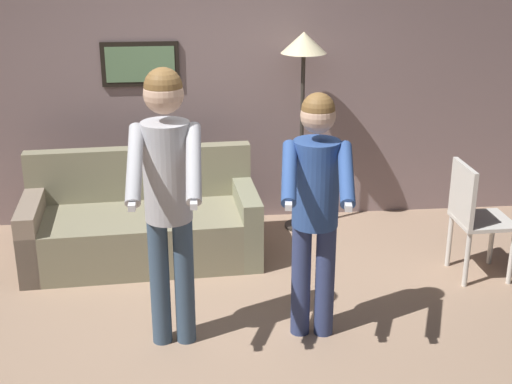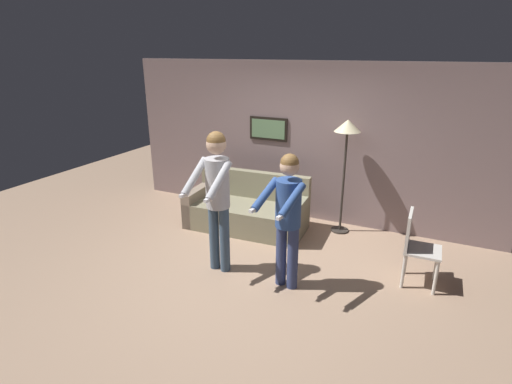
# 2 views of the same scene
# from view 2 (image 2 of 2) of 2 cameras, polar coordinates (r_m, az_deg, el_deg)

# --- Properties ---
(ground_plane) EXTENTS (12.00, 12.00, 0.00)m
(ground_plane) POSITION_cam_2_polar(r_m,az_deg,el_deg) (5.37, -1.15, -11.18)
(ground_plane) COLOR tan
(back_wall_assembly) EXTENTS (6.40, 0.09, 2.60)m
(back_wall_assembly) POSITION_cam_2_polar(r_m,az_deg,el_deg) (6.70, 6.75, 7.03)
(back_wall_assembly) COLOR gray
(back_wall_assembly) RESTS_ON ground_plane
(couch) EXTENTS (1.94, 0.96, 0.87)m
(couch) POSITION_cam_2_polar(r_m,az_deg,el_deg) (6.48, -1.29, -2.78)
(couch) COLOR gray
(couch) RESTS_ON ground_plane
(torchiere_lamp) EXTENTS (0.39, 0.39, 1.79)m
(torchiere_lamp) POSITION_cam_2_polar(r_m,az_deg,el_deg) (6.12, 12.86, 7.79)
(torchiere_lamp) COLOR #332D28
(torchiere_lamp) RESTS_ON ground_plane
(person_standing_left) EXTENTS (0.45, 0.69, 1.85)m
(person_standing_left) POSITION_cam_2_polar(r_m,az_deg,el_deg) (4.95, -5.61, 0.51)
(person_standing_left) COLOR #3C526A
(person_standing_left) RESTS_ON ground_plane
(person_standing_right) EXTENTS (0.50, 0.70, 1.67)m
(person_standing_right) POSITION_cam_2_polar(r_m,az_deg,el_deg) (4.62, 4.51, -2.59)
(person_standing_right) COLOR navy
(person_standing_right) RESTS_ON ground_plane
(dining_chair_distant) EXTENTS (0.43, 0.43, 0.93)m
(dining_chair_distant) POSITION_cam_2_polar(r_m,az_deg,el_deg) (5.25, 21.88, -6.94)
(dining_chair_distant) COLOR silver
(dining_chair_distant) RESTS_ON ground_plane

